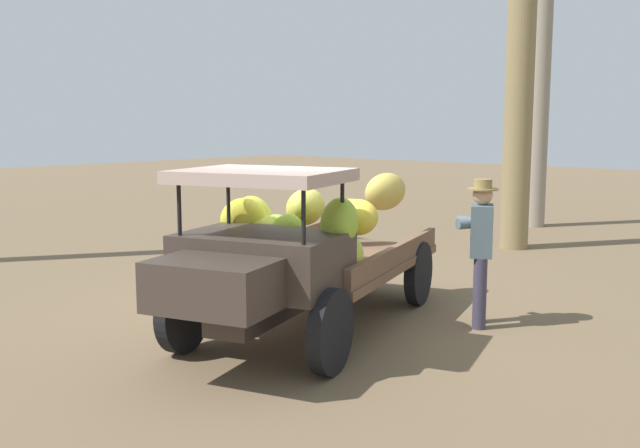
# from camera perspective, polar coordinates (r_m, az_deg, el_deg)

# --- Properties ---
(ground_plane) EXTENTS (60.00, 60.00, 0.00)m
(ground_plane) POSITION_cam_1_polar(r_m,az_deg,el_deg) (8.61, -0.66, -7.35)
(ground_plane) COLOR brown
(truck) EXTENTS (4.66, 2.75, 1.84)m
(truck) POSITION_cam_1_polar(r_m,az_deg,el_deg) (7.68, -1.87, -2.11)
(truck) COLOR #3C312A
(truck) RESTS_ON ground
(farmer) EXTENTS (0.57, 0.54, 1.66)m
(farmer) POSITION_cam_1_polar(r_m,az_deg,el_deg) (8.26, 12.56, -1.49)
(farmer) COLOR #3D384C
(farmer) RESTS_ON ground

